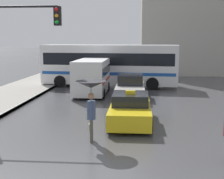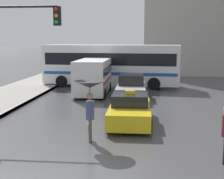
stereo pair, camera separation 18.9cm
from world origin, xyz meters
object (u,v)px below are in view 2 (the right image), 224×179
(taxi, at_px, (130,110))
(sedan_red, at_px, (131,88))
(ambulance_van, at_px, (93,75))
(pedestrian_with_umbrella, at_px, (90,92))
(traffic_light, at_px, (12,38))
(city_bus, at_px, (111,64))

(taxi, height_order, sedan_red, taxi)
(sedan_red, relative_size, ambulance_van, 0.85)
(ambulance_van, bearing_deg, sedan_red, 153.92)
(pedestrian_with_umbrella, height_order, traffic_light, traffic_light)
(taxi, bearing_deg, traffic_light, 5.64)
(city_bus, relative_size, pedestrian_with_umbrella, 4.85)
(traffic_light, bearing_deg, ambulance_van, 74.37)
(city_bus, height_order, pedestrian_with_umbrella, city_bus)
(taxi, distance_m, sedan_red, 6.33)
(taxi, distance_m, ambulance_van, 8.21)
(pedestrian_with_umbrella, bearing_deg, city_bus, -5.59)
(sedan_red, xyz_separation_m, city_bus, (-1.80, 4.99, 1.19))
(pedestrian_with_umbrella, xyz_separation_m, traffic_light, (-3.76, 2.19, 1.95))
(ambulance_van, relative_size, pedestrian_with_umbrella, 2.27)
(taxi, distance_m, city_bus, 11.55)
(pedestrian_with_umbrella, distance_m, traffic_light, 4.77)
(ambulance_van, bearing_deg, pedestrian_with_umbrella, 98.48)
(taxi, height_order, city_bus, city_bus)
(city_bus, bearing_deg, traffic_light, 170.81)
(city_bus, distance_m, traffic_light, 12.40)
(traffic_light, bearing_deg, pedestrian_with_umbrella, -30.15)
(sedan_red, distance_m, ambulance_van, 3.08)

